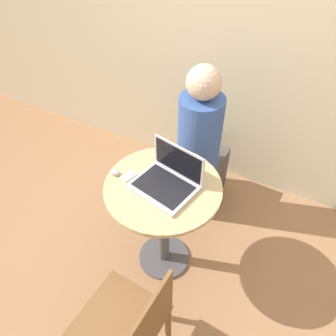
{
  "coord_description": "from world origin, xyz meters",
  "views": [
    {
      "loc": [
        0.62,
        -1.13,
        2.15
      ],
      "look_at": [
        0.01,
        0.05,
        0.87
      ],
      "focal_mm": 35.0,
      "sensor_mm": 36.0,
      "label": 1
    }
  ],
  "objects_px": {
    "chair_empty": "(130,327)",
    "person_seated": "(200,152)",
    "laptop": "(168,179)",
    "cell_phone": "(129,176)"
  },
  "relations": [
    {
      "from": "laptop",
      "to": "cell_phone",
      "type": "distance_m",
      "value": 0.24
    },
    {
      "from": "laptop",
      "to": "person_seated",
      "type": "height_order",
      "value": "person_seated"
    },
    {
      "from": "laptop",
      "to": "cell_phone",
      "type": "relative_size",
      "value": 3.98
    },
    {
      "from": "chair_empty",
      "to": "person_seated",
      "type": "height_order",
      "value": "person_seated"
    },
    {
      "from": "cell_phone",
      "to": "laptop",
      "type": "bearing_deg",
      "value": 12.73
    },
    {
      "from": "cell_phone",
      "to": "chair_empty",
      "type": "height_order",
      "value": "chair_empty"
    },
    {
      "from": "chair_empty",
      "to": "person_seated",
      "type": "xyz_separation_m",
      "value": [
        -0.18,
        1.28,
        0.09
      ]
    },
    {
      "from": "laptop",
      "to": "chair_empty",
      "type": "distance_m",
      "value": 0.79
    },
    {
      "from": "cell_phone",
      "to": "chair_empty",
      "type": "bearing_deg",
      "value": -59.15
    },
    {
      "from": "laptop",
      "to": "chair_empty",
      "type": "xyz_separation_m",
      "value": [
        0.14,
        -0.68,
        -0.37
      ]
    }
  ]
}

